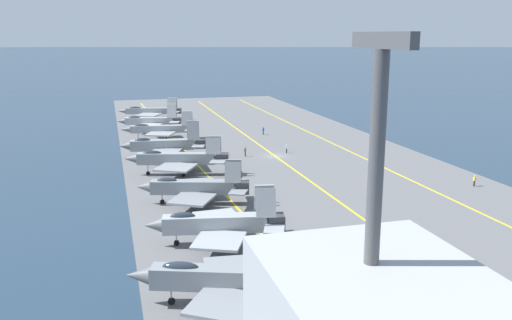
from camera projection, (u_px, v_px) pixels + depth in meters
The scene contains 18 objects.
ground_plane at pixel (275, 158), 101.39m from camera, with size 2000.00×2000.00×0.00m, color #23384C.
carrier_deck at pixel (275, 157), 101.35m from camera, with size 196.28×55.52×0.40m, color slate.
deck_stripe_foul_line at pixel (350, 152), 105.21m from camera, with size 176.65×0.36×0.01m, color yellow.
deck_stripe_centerline at pixel (275, 156), 101.30m from camera, with size 176.65×0.36×0.01m, color yellow.
deck_stripe_edge_line at pixel (194, 161), 97.39m from camera, with size 176.65×0.36×0.01m, color yellow.
parked_jet_nearest at pixel (231, 279), 44.68m from camera, with size 12.70×17.07×6.25m.
parked_jet_second at pixel (218, 223), 58.22m from camera, with size 13.10×15.16×6.39m.
parked_jet_third at pixel (195, 187), 72.16m from camera, with size 13.21×15.25×6.01m.
parked_jet_fourth at pixel (178, 159), 87.17m from camera, with size 13.54×16.90×6.27m.
parked_jet_fifth at pixel (164, 145), 99.63m from camera, with size 14.13×15.83×6.63m.
parked_jet_sixth at pixel (162, 129), 115.40m from camera, with size 12.29×16.50×6.25m.
parked_jet_seventh at pixel (151, 121), 128.16m from camera, with size 13.17×15.12×6.18m.
parked_jet_eighth at pixel (151, 111), 142.91m from camera, with size 13.98×16.75×5.98m.
crew_yellow_vest at pixel (474, 180), 81.00m from camera, with size 0.40×0.29×1.68m.
crew_white_vest at pixel (287, 148), 103.76m from camera, with size 0.37×0.45×1.67m.
crew_green_vest at pixel (373, 240), 57.43m from camera, with size 0.39×0.45×1.69m.
crew_blue_vest at pixel (263, 130), 122.76m from camera, with size 0.39×0.45×1.77m.
crew_brown_vest at pixel (245, 151), 100.90m from camera, with size 0.39×0.45×1.76m.
Camera 1 is at (-94.43, 29.42, 22.58)m, focal length 38.00 mm.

